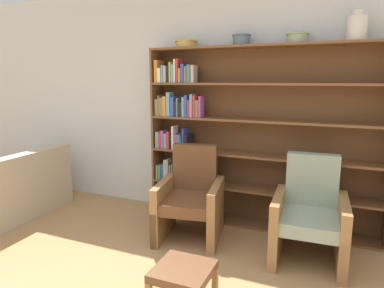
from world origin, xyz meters
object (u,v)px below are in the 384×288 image
object	(u,v)px
armchair_leather	(191,199)
armchair_cushioned	(310,217)
bowl_slate	(297,37)
vase_tall	(357,28)
bookshelf	(237,139)
bowl_terracotta	(186,44)
bowl_stoneware	(242,39)
couch	(0,196)
footstool	(183,274)

from	to	relation	value
armchair_leather	armchair_cushioned	world-z (taller)	same
bowl_slate	vase_tall	distance (m)	0.54
bookshelf	bowl_slate	distance (m)	1.23
bowl_terracotta	armchair_leather	size ratio (longest dim) A/B	0.28
bowl_slate	armchair_leather	world-z (taller)	bowl_slate
bowl_slate	vase_tall	size ratio (longest dim) A/B	0.84
bowl_stoneware	armchair_cushioned	bearing A→B (deg)	-32.48
bookshelf	armchair_leather	size ratio (longest dim) A/B	2.71
bowl_stoneware	armchair_leather	xyz separation A→B (m)	(-0.36, -0.53, -1.67)
bookshelf	couch	bearing A→B (deg)	-158.07
vase_tall	footstool	bearing A→B (deg)	-122.04
couch	bowl_terracotta	bearing A→B (deg)	-64.81
couch	armchair_leather	xyz separation A→B (m)	(2.25, 0.49, 0.12)
armchair_leather	bowl_terracotta	bearing A→B (deg)	-72.24
bowl_terracotta	bowl_slate	xyz separation A→B (m)	(1.22, 0.00, 0.01)
vase_tall	armchair_cushioned	size ratio (longest dim) A/B	0.29
bowl_stoneware	couch	size ratio (longest dim) A/B	0.12
bowl_slate	vase_tall	world-z (taller)	vase_tall
footstool	vase_tall	bearing A→B (deg)	57.96
bowl_terracotta	bowl_slate	size ratio (longest dim) A/B	1.14
bookshelf	couch	world-z (taller)	bookshelf
bowl_terracotta	couch	distance (m)	2.84
bowl_terracotta	armchair_cushioned	size ratio (longest dim) A/B	0.28
bowl_terracotta	vase_tall	xyz separation A→B (m)	(1.76, 0.00, 0.07)
vase_tall	armchair_leather	size ratio (longest dim) A/B	0.29
armchair_cushioned	footstool	world-z (taller)	armchair_cushioned
couch	footstool	world-z (taller)	couch
bowl_stoneware	armchair_cushioned	distance (m)	1.94
footstool	armchair_leather	bearing A→B (deg)	110.78
armchair_leather	bowl_slate	bearing A→B (deg)	-160.89
bowl_slate	footstool	world-z (taller)	bowl_slate
armchair_leather	footstool	world-z (taller)	armchair_leather
bookshelf	footstool	size ratio (longest dim) A/B	6.46
bowl_slate	bowl_terracotta	bearing A→B (deg)	180.00
vase_tall	couch	size ratio (longest dim) A/B	0.17
bookshelf	bowl_terracotta	xyz separation A→B (m)	(-0.62, -0.02, 1.07)
bowl_stoneware	armchair_cushioned	world-z (taller)	bowl_stoneware
bookshelf	bowl_terracotta	size ratio (longest dim) A/B	9.70
bookshelf	bowl_slate	size ratio (longest dim) A/B	11.02
couch	armchair_leather	world-z (taller)	armchair_leather
bowl_stoneware	armchair_leather	size ratio (longest dim) A/B	0.22
vase_tall	armchair_leather	xyz separation A→B (m)	(-1.47, -0.53, -1.72)
bowl_terracotta	couch	world-z (taller)	bowl_terracotta
bookshelf	bowl_terracotta	bearing A→B (deg)	-178.28
armchair_leather	armchair_cushioned	distance (m)	1.19
armchair_cushioned	footstool	bearing A→B (deg)	53.20
armchair_cushioned	bowl_terracotta	bearing A→B (deg)	-22.59
bowl_slate	armchair_cushioned	world-z (taller)	bowl_slate
vase_tall	armchair_leather	distance (m)	2.33
armchair_leather	bowl_stoneware	bearing A→B (deg)	-134.70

